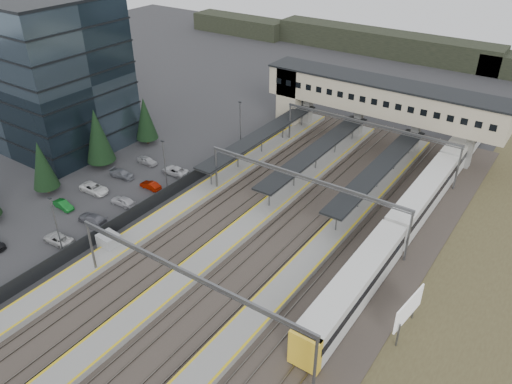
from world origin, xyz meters
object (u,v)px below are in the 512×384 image
Objects in this scene: train at (423,198)px; billboard at (409,310)px; footbridge at (365,97)px; office_building at (43,72)px; relay_cabin_far at (109,242)px.

billboard is (5.96, -22.11, 0.75)m from train.
footbridge is at bearing 119.97° from billboard.
billboard is (22.26, -38.59, -4.98)m from footbridge.
office_building is at bearing 172.58° from billboard.
footbridge reaches higher than relay_cabin_far.
train reaches higher than relay_cabin_far.
train is at bearing 105.08° from billboard.
billboard reaches higher than train.
office_building is 62.31m from train.
relay_cabin_far is 0.04× the size of train.
relay_cabin_far is 48.11m from footbridge.
relay_cabin_far is 34.93m from billboard.
billboard is at bearing -7.42° from office_building.
office_building is 53.18m from footbridge.
relay_cabin_far is at bearing -104.34° from footbridge.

